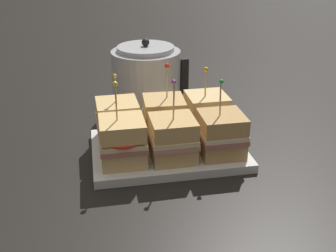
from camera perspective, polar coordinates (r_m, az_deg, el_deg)
ground_plane at (r=0.92m, az=-0.00°, el=-3.76°), size 6.00×6.00×0.00m
serving_platter at (r=0.91m, az=-0.00°, el=-3.26°), size 0.32×0.23×0.02m
sandwich_front_left at (r=0.83m, az=-6.16°, el=-2.06°), size 0.09×0.10×0.17m
sandwich_front_center at (r=0.84m, az=0.87°, el=-1.69°), size 0.09×0.09×0.17m
sandwich_front_right at (r=0.87m, az=7.22°, el=-1.10°), size 0.09×0.09×0.16m
sandwich_back_left at (r=0.92m, az=-6.81°, el=0.62°), size 0.09×0.09×0.15m
sandwich_back_center at (r=0.93m, az=-0.49°, el=1.08°), size 0.10×0.10×0.17m
sandwich_back_right at (r=0.95m, az=5.22°, el=1.64°), size 0.09×0.09×0.16m
kettle_steel at (r=1.11m, az=-2.91°, el=6.30°), size 0.20×0.18×0.19m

